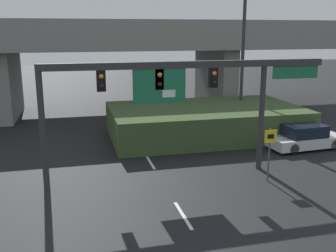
% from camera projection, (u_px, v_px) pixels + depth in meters
% --- Properties ---
extents(lane_markings, '(0.14, 28.61, 0.01)m').
position_uv_depth(lane_markings, '(150.00, 162.00, 21.42)').
color(lane_markings, silver).
rests_on(lane_markings, ground).
extents(signal_gantry, '(13.77, 0.44, 5.59)m').
position_uv_depth(signal_gantry, '(179.00, 85.00, 18.34)').
color(signal_gantry, '#2D2D30').
rests_on(signal_gantry, ground).
extents(speed_limit_sign, '(0.60, 0.11, 2.56)m').
position_uv_depth(speed_limit_sign, '(270.00, 147.00, 18.32)').
color(speed_limit_sign, '#4C4C4C').
rests_on(speed_limit_sign, ground).
extents(highway_light_pole_near, '(0.70, 0.36, 15.00)m').
position_uv_depth(highway_light_pole_near, '(244.00, 17.00, 27.67)').
color(highway_light_pole_near, '#2D2D30').
rests_on(highway_light_pole_near, ground).
extents(overpass_bridge, '(42.51, 9.69, 7.80)m').
position_uv_depth(overpass_bridge, '(117.00, 47.00, 33.56)').
color(overpass_bridge, gray).
rests_on(overpass_bridge, ground).
extents(grass_embankment, '(12.71, 7.38, 1.97)m').
position_uv_depth(grass_embankment, '(205.00, 121.00, 26.67)').
color(grass_embankment, '#384C28').
rests_on(grass_embankment, ground).
extents(parked_sedan_near_right, '(4.72, 2.14, 1.48)m').
position_uv_depth(parked_sedan_near_right, '(305.00, 138.00, 23.70)').
color(parked_sedan_near_right, silver).
rests_on(parked_sedan_near_right, ground).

